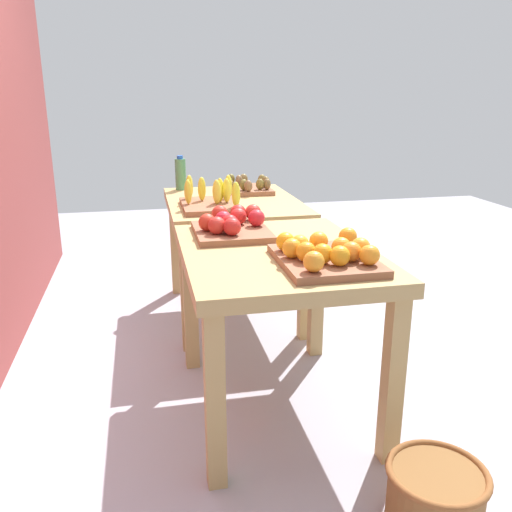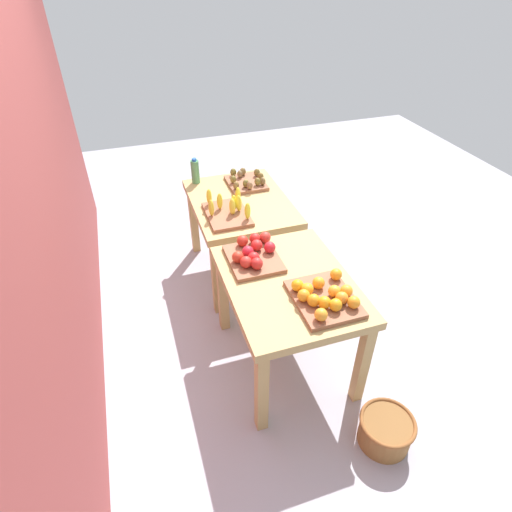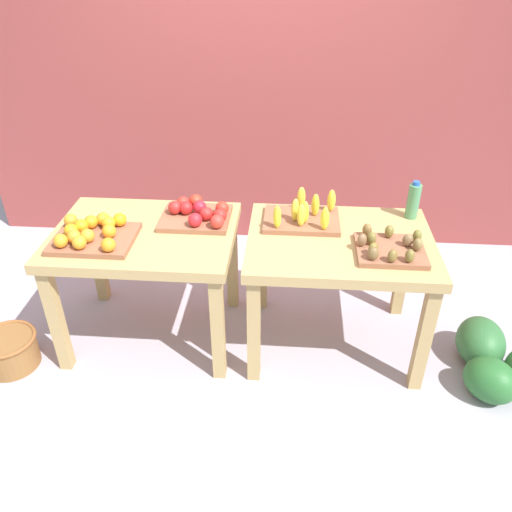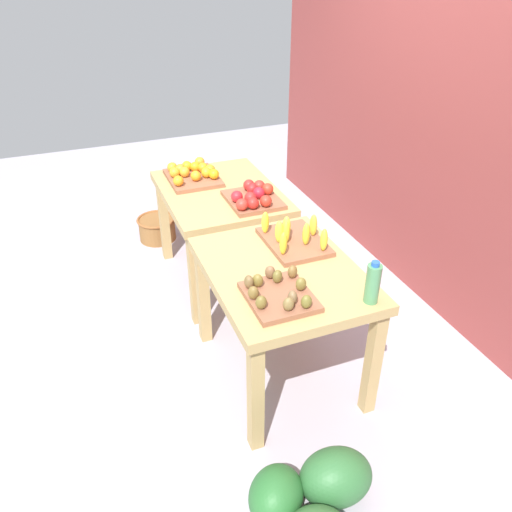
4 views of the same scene
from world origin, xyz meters
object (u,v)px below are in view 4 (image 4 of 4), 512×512
Objects in this scene: water_bottle at (373,283)px; display_table_left at (220,204)px; display_table_right at (282,285)px; apple_bin at (253,197)px; wicker_basket at (157,228)px; kiwi_bin at (278,293)px; orange_bin at (193,174)px; watermelon_pile at (314,496)px; banana_crate at (294,238)px.

display_table_left is at bearing -169.57° from water_bottle.
display_table_right is at bearing -146.51° from water_bottle.
apple_bin is 1.38m from wicker_basket.
display_table_left is 1.38m from kiwi_bin.
apple_bin is at bearing 26.97° from orange_bin.
display_table_right is at bearing 165.66° from watermelon_pile.
banana_crate is at bearing -169.05° from water_bottle.
apple_bin is at bearing -178.61° from banana_crate.
kiwi_bin is at bearing -113.80° from water_bottle.
display_table_right is 0.32m from kiwi_bin.
display_table_right is at bearing 5.38° from orange_bin.
watermelon_pile is at bearing -12.32° from apple_bin.
wicker_basket is (-1.92, -0.35, -0.54)m from display_table_right.
orange_bin is 1.90× the size of water_bottle.
banana_crate reaches higher than display_table_left.
banana_crate is 1.91m from wicker_basket.
display_table_right is 2.53× the size of apple_bin.
display_table_right is at bearing 151.44° from kiwi_bin.
orange_bin reaches higher than wicker_basket.
wicker_basket is (-0.80, -0.35, -0.54)m from display_table_left.
kiwi_bin is (1.62, -0.01, -0.01)m from orange_bin.
watermelon_pile is (0.92, -0.24, -0.52)m from display_table_right.
display_table_left is 1.59m from water_bottle.
banana_crate is 1.90× the size of water_bottle.
water_bottle is (0.19, 0.42, 0.07)m from kiwi_bin.
display_table_left is 2.53× the size of apple_bin.
water_bottle is 0.34× the size of watermelon_pile.
apple_bin is (-0.83, 0.15, 0.16)m from display_table_right.
banana_crate is at bearing 147.11° from kiwi_bin.
wicker_basket is at bearing -164.84° from water_bottle.
display_table_right is 2.36× the size of orange_bin.
display_table_right is 1.08m from watermelon_pile.
apple_bin is at bearing 169.95° from display_table_right.
apple_bin is 0.61× the size of watermelon_pile.
display_table_left reaches higher than wicker_basket.
orange_bin is at bearing 22.03° from wicker_basket.
watermelon_pile reaches higher than wicker_basket.
water_bottle reaches higher than orange_bin.
display_table_left is at bearing -153.39° from apple_bin.
water_bottle is 2.55m from wicker_basket.
banana_crate reaches higher than orange_bin.
kiwi_bin is (0.46, -0.30, -0.01)m from banana_crate.
display_table_left is 0.94m from banana_crate.
orange_bin is at bearing -167.03° from water_bottle.
water_bottle reaches higher than banana_crate.
display_table_right is at bearing -37.46° from banana_crate.
display_table_right is 0.31m from banana_crate.
water_bottle is 1.03m from watermelon_pile.
banana_crate is 1.29× the size of wicker_basket.
banana_crate is 1.38m from watermelon_pile.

